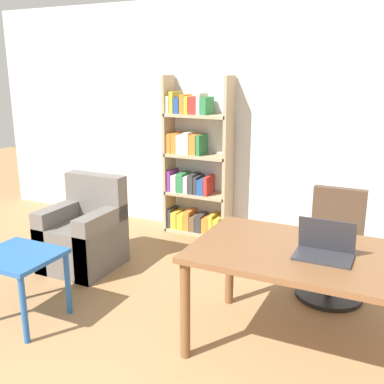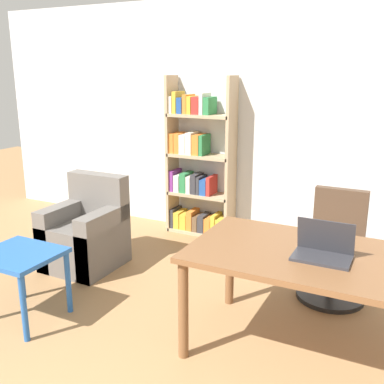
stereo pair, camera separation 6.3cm
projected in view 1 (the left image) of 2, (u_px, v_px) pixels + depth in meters
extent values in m
cube|color=silver|center=(284.00, 123.00, 4.88)|extent=(8.00, 0.06, 2.70)
cube|color=brown|center=(335.00, 259.00, 2.90)|extent=(1.87, 0.95, 0.04)
cylinder|color=brown|center=(185.00, 310.00, 3.00)|extent=(0.07, 0.07, 0.70)
cylinder|color=brown|center=(230.00, 264.00, 3.72)|extent=(0.07, 0.07, 0.70)
cube|color=#2D2D33|center=(323.00, 257.00, 2.86)|extent=(0.36, 0.23, 0.02)
cube|color=#2D2D33|center=(327.00, 235.00, 2.90)|extent=(0.36, 0.06, 0.22)
cube|color=navy|center=(327.00, 235.00, 2.91)|extent=(0.33, 0.05, 0.20)
cylinder|color=black|center=(329.00, 294.00, 3.91)|extent=(0.57, 0.57, 0.04)
cylinder|color=#262626|center=(330.00, 276.00, 3.86)|extent=(0.06, 0.06, 0.31)
cube|color=#4C3828|center=(332.00, 253.00, 3.81)|extent=(0.46, 0.46, 0.10)
cube|color=#4C3828|center=(338.00, 215.00, 3.90)|extent=(0.44, 0.08, 0.48)
cube|color=#2356A3|center=(18.00, 256.00, 3.42)|extent=(0.59, 0.53, 0.04)
cylinder|color=#2356A3|center=(24.00, 310.00, 3.18)|extent=(0.04, 0.04, 0.52)
cylinder|color=#2356A3|center=(20.00, 271.00, 3.80)|extent=(0.04, 0.04, 0.52)
cylinder|color=#2356A3|center=(68.00, 283.00, 3.58)|extent=(0.04, 0.04, 0.52)
cube|color=#66605B|center=(83.00, 245.00, 4.45)|extent=(0.65, 0.68, 0.46)
cube|color=#66605B|center=(96.00, 195.00, 4.56)|extent=(0.65, 0.16, 0.44)
cube|color=#66605B|center=(63.00, 234.00, 4.53)|extent=(0.16, 0.68, 0.61)
cube|color=#66605B|center=(102.00, 242.00, 4.32)|extent=(0.16, 0.68, 0.61)
cube|color=tan|center=(169.00, 155.00, 5.38)|extent=(0.04, 0.28, 1.86)
cube|color=tan|center=(228.00, 160.00, 5.06)|extent=(0.04, 0.28, 1.86)
cube|color=tan|center=(197.00, 231.00, 5.46)|extent=(0.76, 0.28, 0.04)
cube|color=#333338|center=(173.00, 217.00, 5.57)|extent=(0.05, 0.24, 0.23)
cube|color=gold|center=(177.00, 219.00, 5.54)|extent=(0.07, 0.24, 0.20)
cube|color=gold|center=(184.00, 220.00, 5.51)|extent=(0.08, 0.24, 0.19)
cube|color=orange|center=(190.00, 219.00, 5.47)|extent=(0.07, 0.24, 0.23)
cube|color=brown|center=(196.00, 222.00, 5.44)|extent=(0.06, 0.24, 0.18)
cube|color=#333338|center=(201.00, 222.00, 5.41)|extent=(0.08, 0.24, 0.20)
cube|color=orange|center=(208.00, 224.00, 5.37)|extent=(0.08, 0.24, 0.18)
cube|color=gold|center=(214.00, 223.00, 5.34)|extent=(0.05, 0.24, 0.23)
cube|color=gold|center=(219.00, 225.00, 5.31)|extent=(0.07, 0.24, 0.20)
cube|color=tan|center=(198.00, 194.00, 5.34)|extent=(0.76, 0.28, 0.04)
cube|color=#7F338C|center=(172.00, 180.00, 5.44)|extent=(0.05, 0.24, 0.25)
cube|color=silver|center=(177.00, 182.00, 5.42)|extent=(0.07, 0.24, 0.20)
cube|color=#2D7F47|center=(184.00, 182.00, 5.38)|extent=(0.08, 0.24, 0.23)
cube|color=silver|center=(189.00, 184.00, 5.35)|extent=(0.05, 0.24, 0.20)
cube|color=#333338|center=(194.00, 183.00, 5.32)|extent=(0.07, 0.24, 0.23)
cube|color=#333338|center=(199.00, 184.00, 5.30)|extent=(0.04, 0.24, 0.21)
cube|color=#234C99|center=(204.00, 186.00, 5.28)|extent=(0.08, 0.24, 0.18)
cube|color=#B72D28|center=(209.00, 185.00, 5.24)|extent=(0.05, 0.24, 0.22)
cube|color=tan|center=(198.00, 156.00, 5.22)|extent=(0.76, 0.28, 0.04)
cube|color=orange|center=(172.00, 142.00, 5.32)|extent=(0.06, 0.24, 0.23)
cube|color=orange|center=(178.00, 143.00, 5.29)|extent=(0.06, 0.24, 0.23)
cube|color=silver|center=(183.00, 144.00, 5.26)|extent=(0.08, 0.24, 0.22)
cube|color=silver|center=(189.00, 143.00, 5.22)|extent=(0.07, 0.24, 0.25)
cube|color=orange|center=(196.00, 144.00, 5.19)|extent=(0.08, 0.24, 0.23)
cube|color=#2D7F47|center=(202.00, 145.00, 5.16)|extent=(0.04, 0.24, 0.23)
cube|color=tan|center=(198.00, 116.00, 5.10)|extent=(0.76, 0.28, 0.04)
cube|color=silver|center=(171.00, 104.00, 5.21)|extent=(0.04, 0.24, 0.19)
cube|color=gold|center=(175.00, 102.00, 5.18)|extent=(0.05, 0.24, 0.25)
cube|color=#234C99|center=(180.00, 105.00, 5.16)|extent=(0.06, 0.24, 0.18)
cube|color=orange|center=(186.00, 104.00, 5.13)|extent=(0.05, 0.24, 0.22)
cube|color=gold|center=(190.00, 105.00, 5.11)|extent=(0.05, 0.24, 0.20)
cube|color=#B72D28|center=(196.00, 105.00, 5.07)|extent=(0.09, 0.24, 0.19)
cube|color=silver|center=(202.00, 104.00, 5.04)|extent=(0.04, 0.24, 0.24)
cube|color=#2D7F47|center=(207.00, 106.00, 5.02)|extent=(0.07, 0.24, 0.19)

